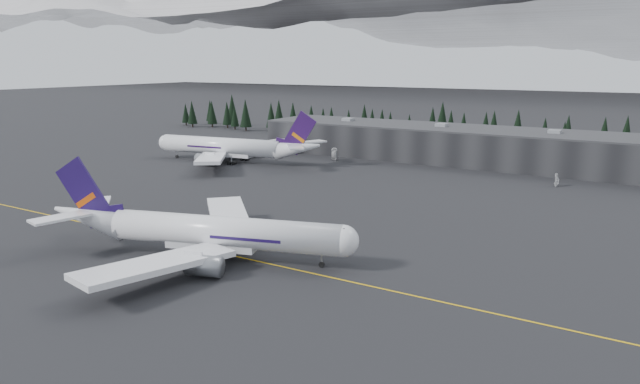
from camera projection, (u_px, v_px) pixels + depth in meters
The scene contains 9 objects.
ground at pixel (265, 258), 107.82m from camera, with size 1400.00×1400.00×0.00m, color black.
taxiline at pixel (259, 262), 106.15m from camera, with size 400.00×0.40×0.02m, color gold.
terminal at pixel (467, 145), 210.66m from camera, with size 160.00×30.00×12.60m.
treeline at pixel (493, 131), 241.25m from camera, with size 360.00×20.00×15.00m, color black.
mountain_ridge at pixel (626, 84), 941.82m from camera, with size 4400.00×900.00×420.00m, color white, non-canonical shape.
jet_main at pixel (199, 231), 107.67m from camera, with size 61.05×55.21×18.39m.
jet_parked at pixel (235, 147), 209.43m from camera, with size 67.37×61.76×19.90m.
gse_vehicle_a at pixel (335, 159), 214.68m from camera, with size 2.25×4.88×1.36m, color silver.
gse_vehicle_b at pixel (557, 184), 169.71m from camera, with size 1.63×4.05×1.38m, color silver.
Camera 1 is at (61.79, -82.15, 36.37)m, focal length 32.00 mm.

